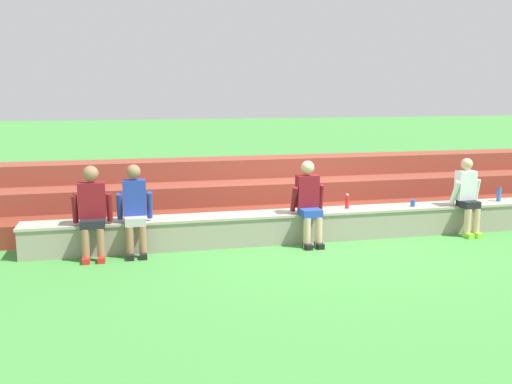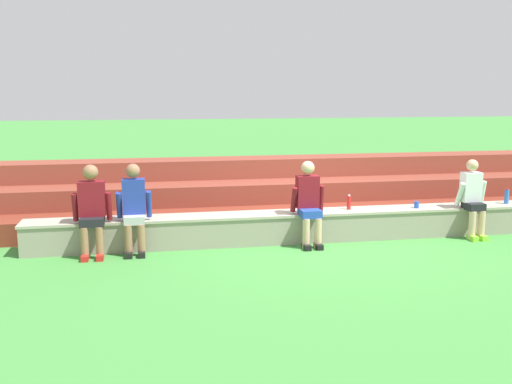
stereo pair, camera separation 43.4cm
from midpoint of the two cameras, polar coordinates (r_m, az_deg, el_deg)
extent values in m
plane|color=#428E3D|center=(9.19, 5.95, -5.03)|extent=(80.00, 80.00, 0.00)
cube|color=gray|center=(9.35, 5.49, -3.26)|extent=(9.33, 0.49, 0.47)
cube|color=#ABA28E|center=(9.30, 5.51, -1.94)|extent=(9.37, 0.53, 0.04)
cube|color=maroon|center=(10.10, 4.02, -2.54)|extent=(13.10, 0.74, 0.36)
cube|color=brown|center=(10.76, 2.86, -0.75)|extent=(13.10, 0.74, 0.73)
cube|color=brown|center=(11.44, 1.84, 0.82)|extent=(13.10, 0.74, 1.09)
cylinder|color=#996B4C|center=(8.46, -18.10, -5.16)|extent=(0.11, 0.11, 0.47)
cylinder|color=#996B4C|center=(8.45, -16.68, -5.11)|extent=(0.11, 0.11, 0.47)
cube|color=red|center=(8.48, -18.05, -6.50)|extent=(0.10, 0.22, 0.08)
cube|color=red|center=(8.46, -16.63, -6.46)|extent=(0.10, 0.22, 0.08)
cube|color=black|center=(8.51, -17.43, -3.01)|extent=(0.34, 0.33, 0.12)
cube|color=maroon|center=(8.57, -17.49, -0.80)|extent=(0.38, 0.20, 0.51)
sphere|color=#996B4C|center=(8.51, -17.63, 1.78)|extent=(0.22, 0.22, 0.22)
cylinder|color=maroon|center=(8.59, -19.05, -1.64)|extent=(0.08, 0.17, 0.43)
cylinder|color=maroon|center=(8.56, -15.86, -1.52)|extent=(0.08, 0.15, 0.43)
cylinder|color=#996B4C|center=(8.47, -13.94, -4.93)|extent=(0.11, 0.11, 0.47)
cylinder|color=#996B4C|center=(8.47, -12.70, -4.89)|extent=(0.11, 0.11, 0.47)
cube|color=black|center=(8.48, -13.88, -6.28)|extent=(0.10, 0.22, 0.08)
cube|color=black|center=(8.48, -12.64, -6.23)|extent=(0.10, 0.22, 0.08)
cube|color=#B2B2B7|center=(8.51, -13.40, -2.83)|extent=(0.30, 0.28, 0.12)
cube|color=#23389E|center=(8.58, -13.49, -0.55)|extent=(0.33, 0.20, 0.53)
sphere|color=#996B4C|center=(8.52, -13.59, 2.00)|extent=(0.21, 0.21, 0.21)
cylinder|color=#23389E|center=(8.59, -14.89, -1.41)|extent=(0.08, 0.23, 0.42)
cylinder|color=#23389E|center=(8.59, -12.02, -1.29)|extent=(0.08, 0.21, 0.42)
cylinder|color=#DBAD89|center=(8.77, 3.71, -4.14)|extent=(0.11, 0.11, 0.47)
cylinder|color=#DBAD89|center=(8.82, 4.89, -4.06)|extent=(0.11, 0.11, 0.47)
cube|color=black|center=(8.78, 3.77, -5.44)|extent=(0.10, 0.22, 0.08)
cube|color=black|center=(8.84, 4.95, -5.35)|extent=(0.10, 0.22, 0.08)
cube|color=#2347B2|center=(8.86, 4.04, -2.05)|extent=(0.31, 0.35, 0.12)
cube|color=maroon|center=(8.95, 3.76, 0.07)|extent=(0.34, 0.20, 0.50)
sphere|color=#DBAD89|center=(8.90, 3.79, 2.46)|extent=(0.21, 0.21, 0.21)
cylinder|color=maroon|center=(8.89, 2.43, -0.72)|extent=(0.08, 0.22, 0.42)
cylinder|color=maroon|center=(9.02, 5.14, -0.60)|extent=(0.08, 0.14, 0.43)
cylinder|color=#DBAD89|center=(9.95, 19.22, -2.96)|extent=(0.11, 0.11, 0.47)
cylinder|color=#DBAD89|center=(10.04, 20.02, -2.90)|extent=(0.11, 0.11, 0.47)
cube|color=#8CD833|center=(9.97, 19.27, -4.11)|extent=(0.10, 0.22, 0.08)
cube|color=#8CD833|center=(10.05, 20.07, -4.04)|extent=(0.10, 0.22, 0.08)
cube|color=black|center=(10.05, 19.32, -1.16)|extent=(0.27, 0.32, 0.12)
cube|color=white|center=(10.09, 19.06, 0.64)|extent=(0.30, 0.20, 0.49)
sphere|color=#DBAD89|center=(10.04, 19.18, 2.67)|extent=(0.19, 0.19, 0.19)
cylinder|color=white|center=(9.99, 18.11, -0.04)|extent=(0.08, 0.24, 0.42)
cylinder|color=white|center=(10.20, 20.04, 0.05)|extent=(0.08, 0.15, 0.43)
cylinder|color=red|center=(9.45, 7.80, -0.99)|extent=(0.07, 0.07, 0.22)
cylinder|color=white|center=(9.43, 7.82, -0.26)|extent=(0.04, 0.04, 0.02)
cylinder|color=blue|center=(10.75, 22.07, -0.23)|extent=(0.07, 0.07, 0.24)
cylinder|color=red|center=(10.73, 22.11, 0.47)|extent=(0.04, 0.04, 0.02)
cylinder|color=blue|center=(9.84, 14.20, -1.10)|extent=(0.08, 0.08, 0.11)
camera|label=1|loc=(0.22, -91.39, -0.25)|focal=40.00mm
camera|label=2|loc=(0.22, 88.61, 0.25)|focal=40.00mm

